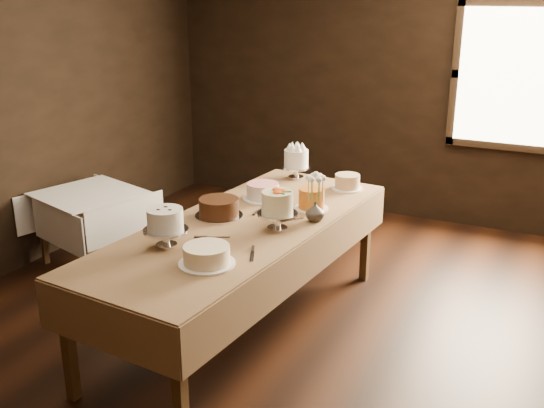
# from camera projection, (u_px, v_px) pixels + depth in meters

# --- Properties ---
(floor) EXTENTS (5.00, 6.00, 0.01)m
(floor) POSITION_uv_depth(u_px,v_px,m) (260.00, 333.00, 4.72)
(floor) COLOR black
(floor) RESTS_ON ground
(wall_back) EXTENTS (5.00, 0.02, 2.80)m
(wall_back) POSITION_uv_depth(u_px,v_px,m) (387.00, 88.00, 6.82)
(wall_back) COLOR black
(wall_back) RESTS_ON ground
(window) EXTENTS (1.10, 0.05, 1.30)m
(window) POSITION_uv_depth(u_px,v_px,m) (517.00, 77.00, 6.16)
(window) COLOR #FFEABF
(window) RESTS_ON wall_back
(display_table) EXTENTS (1.29, 2.79, 0.84)m
(display_table) POSITION_uv_depth(u_px,v_px,m) (242.00, 232.00, 4.54)
(display_table) COLOR #3D2712
(display_table) RESTS_ON ground
(side_table) EXTENTS (1.01, 1.01, 0.68)m
(side_table) POSITION_uv_depth(u_px,v_px,m) (89.00, 201.00, 5.74)
(side_table) COLOR #3D2712
(side_table) RESTS_ON ground
(cake_meringue) EXTENTS (0.25, 0.25, 0.27)m
(cake_meringue) POSITION_uv_depth(u_px,v_px,m) (296.00, 165.00, 5.55)
(cake_meringue) COLOR silver
(cake_meringue) RESTS_ON display_table
(cake_speckled) EXTENTS (0.28, 0.28, 0.12)m
(cake_speckled) POSITION_uv_depth(u_px,v_px,m) (347.00, 182.00, 5.28)
(cake_speckled) COLOR white
(cake_speckled) RESTS_ON display_table
(cake_lattice) EXTENTS (0.32, 0.32, 0.12)m
(cake_lattice) POSITION_uv_depth(u_px,v_px,m) (263.00, 192.00, 5.02)
(cake_lattice) COLOR white
(cake_lattice) RESTS_ON display_table
(cake_caramel) EXTENTS (0.26, 0.26, 0.16)m
(cake_caramel) POSITION_uv_depth(u_px,v_px,m) (311.00, 199.00, 4.79)
(cake_caramel) COLOR white
(cake_caramel) RESTS_ON display_table
(cake_chocolate) EXTENTS (0.35, 0.35, 0.14)m
(cake_chocolate) POSITION_uv_depth(u_px,v_px,m) (219.00, 208.00, 4.64)
(cake_chocolate) COLOR silver
(cake_chocolate) RESTS_ON display_table
(cake_flowers) EXTENTS (0.28, 0.28, 0.29)m
(cake_flowers) POSITION_uv_depth(u_px,v_px,m) (277.00, 213.00, 4.37)
(cake_flowers) COLOR silver
(cake_flowers) RESTS_ON display_table
(cake_swirl) EXTENTS (0.31, 0.31, 0.27)m
(cake_swirl) POSITION_uv_depth(u_px,v_px,m) (166.00, 229.00, 4.09)
(cake_swirl) COLOR silver
(cake_swirl) RESTS_ON display_table
(cake_cream) EXTENTS (0.39, 0.39, 0.12)m
(cake_cream) POSITION_uv_depth(u_px,v_px,m) (207.00, 256.00, 3.84)
(cake_cream) COLOR white
(cake_cream) RESTS_ON display_table
(cake_server_a) EXTENTS (0.23, 0.13, 0.01)m
(cake_server_a) POSITION_uv_depth(u_px,v_px,m) (219.00, 237.00, 4.26)
(cake_server_a) COLOR silver
(cake_server_a) RESTS_ON display_table
(cake_server_b) EXTENTS (0.12, 0.23, 0.01)m
(cake_server_b) POSITION_uv_depth(u_px,v_px,m) (252.00, 257.00, 3.96)
(cake_server_b) COLOR silver
(cake_server_b) RESTS_ON display_table
(cake_server_c) EXTENTS (0.05, 0.24, 0.01)m
(cake_server_c) POSITION_uv_depth(u_px,v_px,m) (261.00, 208.00, 4.82)
(cake_server_c) COLOR silver
(cake_server_c) RESTS_ON display_table
(cake_server_d) EXTENTS (0.17, 0.20, 0.01)m
(cake_server_d) POSITION_uv_depth(u_px,v_px,m) (294.00, 219.00, 4.59)
(cake_server_d) COLOR silver
(cake_server_d) RESTS_ON display_table
(flower_vase) EXTENTS (0.18, 0.18, 0.14)m
(flower_vase) POSITION_uv_depth(u_px,v_px,m) (315.00, 212.00, 4.55)
(flower_vase) COLOR #2D2823
(flower_vase) RESTS_ON display_table
(flower_bouquet) EXTENTS (0.14, 0.14, 0.20)m
(flower_bouquet) POSITION_uv_depth(u_px,v_px,m) (316.00, 186.00, 4.49)
(flower_bouquet) COLOR white
(flower_bouquet) RESTS_ON flower_vase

